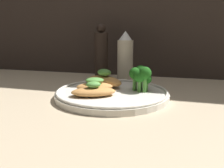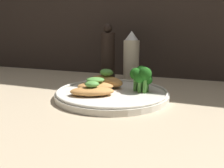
% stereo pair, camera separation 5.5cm
% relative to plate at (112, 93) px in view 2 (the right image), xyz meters
% --- Properties ---
extents(ground_plane, '(1.80, 1.80, 0.01)m').
position_rel_plate_xyz_m(ground_plane, '(0.00, 0.00, -0.01)').
color(ground_plane, tan).
extents(plate, '(0.28, 0.28, 0.02)m').
position_rel_plate_xyz_m(plate, '(0.00, 0.00, 0.00)').
color(plate, silver).
rests_on(plate, ground_plane).
extents(grilled_meat_front, '(0.12, 0.09, 0.03)m').
position_rel_plate_xyz_m(grilled_meat_front, '(-0.03, -0.05, 0.02)').
color(grilled_meat_front, '#BC7F42').
rests_on(grilled_meat_front, plate).
extents(grilled_meat_middle, '(0.11, 0.08, 0.03)m').
position_rel_plate_xyz_m(grilled_meat_middle, '(-0.05, 0.00, 0.02)').
color(grilled_meat_middle, '#BC7F42').
rests_on(grilled_meat_middle, plate).
extents(grilled_meat_back, '(0.12, 0.09, 0.05)m').
position_rel_plate_xyz_m(grilled_meat_back, '(-0.04, 0.05, 0.02)').
color(grilled_meat_back, '#BC7F42').
rests_on(grilled_meat_back, plate).
extents(broccoli_bunch, '(0.06, 0.06, 0.06)m').
position_rel_plate_xyz_m(broccoli_bunch, '(0.07, 0.03, 0.04)').
color(broccoli_bunch, '#4C8E38').
rests_on(broccoli_bunch, plate).
extents(sauce_bottle, '(0.05, 0.05, 0.17)m').
position_rel_plate_xyz_m(sauce_bottle, '(-0.01, 0.20, 0.07)').
color(sauce_bottle, beige).
rests_on(sauce_bottle, ground_plane).
extents(pepper_grinder, '(0.05, 0.05, 0.19)m').
position_rel_plate_xyz_m(pepper_grinder, '(-0.09, 0.20, 0.08)').
color(pepper_grinder, black).
rests_on(pepper_grinder, ground_plane).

